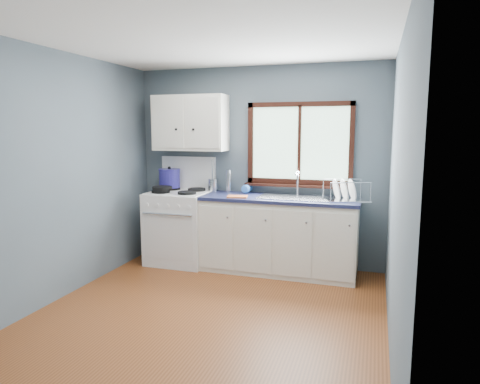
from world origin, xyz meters
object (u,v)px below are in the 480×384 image
(base_cabinets, at_px, (279,239))
(utensil_crock, at_px, (213,185))
(stockpot, at_px, (170,178))
(skillet, at_px, (162,188))
(gas_range, at_px, (180,225))
(dish_rack, at_px, (345,195))
(thermos, at_px, (229,181))
(sink, at_px, (294,203))

(base_cabinets, height_order, utensil_crock, utensil_crock)
(base_cabinets, distance_m, stockpot, 1.65)
(skillet, bearing_deg, gas_range, 56.36)
(base_cabinets, xyz_separation_m, skillet, (-1.46, -0.17, 0.58))
(dish_rack, bearing_deg, thermos, 151.93)
(utensil_crock, xyz_separation_m, dish_rack, (1.68, -0.19, -0.02))
(base_cabinets, bearing_deg, skillet, -173.29)
(utensil_crock, bearing_deg, dish_rack, -6.61)
(gas_range, xyz_separation_m, utensil_crock, (0.39, 0.20, 0.51))
(sink, height_order, skillet, sink)
(sink, relative_size, stockpot, 2.24)
(base_cabinets, height_order, dish_rack, dish_rack)
(gas_range, distance_m, sink, 1.53)
(gas_range, xyz_separation_m, base_cabinets, (1.31, 0.02, -0.08))
(sink, bearing_deg, gas_range, -179.29)
(sink, height_order, dish_rack, sink)
(gas_range, height_order, stockpot, gas_range)
(skillet, bearing_deg, stockpot, 110.63)
(utensil_crock, height_order, thermos, utensil_crock)
(sink, bearing_deg, thermos, 168.10)
(stockpot, height_order, utensil_crock, utensil_crock)
(base_cabinets, relative_size, thermos, 6.55)
(sink, xyz_separation_m, dish_rack, (0.58, -0.01, 0.13))
(utensil_crock, xyz_separation_m, thermos, (0.21, 0.00, 0.06))
(sink, distance_m, skillet, 1.66)
(gas_range, bearing_deg, skillet, -135.81)
(thermos, bearing_deg, sink, -11.90)
(base_cabinets, bearing_deg, utensil_crock, 168.60)
(sink, distance_m, dish_rack, 0.60)
(base_cabinets, xyz_separation_m, utensil_crock, (-0.92, 0.18, 0.60))
(skillet, xyz_separation_m, thermos, (0.76, 0.36, 0.08))
(skillet, relative_size, thermos, 1.39)
(stockpot, relative_size, dish_rack, 0.66)
(stockpot, bearing_deg, thermos, 5.50)
(sink, bearing_deg, stockpot, 176.26)
(gas_range, relative_size, dish_rack, 2.41)
(skillet, bearing_deg, utensil_crock, 45.39)
(skillet, xyz_separation_m, utensil_crock, (0.55, 0.36, 0.02))
(thermos, relative_size, dish_rack, 0.50)
(skillet, bearing_deg, thermos, 37.56)
(utensil_crock, distance_m, thermos, 0.22)
(stockpot, bearing_deg, dish_rack, -3.02)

